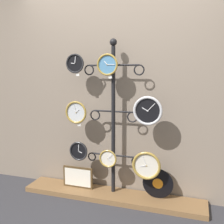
% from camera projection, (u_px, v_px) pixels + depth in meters
% --- Properties ---
extents(ground_plane, '(12.00, 12.00, 0.00)m').
position_uv_depth(ground_plane, '(102.00, 213.00, 2.84)').
color(ground_plane, '#333338').
extents(shop_wall, '(4.40, 0.04, 2.80)m').
position_uv_depth(shop_wall, '(117.00, 81.00, 3.16)').
color(shop_wall, gray).
rests_on(shop_wall, ground_plane).
extents(low_shelf, '(2.20, 0.36, 0.06)m').
position_uv_depth(low_shelf, '(112.00, 196.00, 3.16)').
color(low_shelf, brown).
rests_on(low_shelf, ground_plane).
extents(display_stand, '(0.72, 0.42, 1.88)m').
position_uv_depth(display_stand, '(113.00, 143.00, 3.12)').
color(display_stand, black).
rests_on(display_stand, ground_plane).
extents(clock_top_left, '(0.23, 0.04, 0.23)m').
position_uv_depth(clock_top_left, '(75.00, 64.00, 3.04)').
color(clock_top_left, black).
extents(clock_top_center, '(0.25, 0.04, 0.25)m').
position_uv_depth(clock_top_center, '(107.00, 65.00, 2.92)').
color(clock_top_center, '#4C84B2').
extents(clock_middle_left, '(0.27, 0.04, 0.27)m').
position_uv_depth(clock_middle_left, '(76.00, 112.00, 3.13)').
color(clock_middle_left, silver).
extents(clock_middle_right, '(0.32, 0.04, 0.32)m').
position_uv_depth(clock_middle_right, '(148.00, 111.00, 2.81)').
color(clock_middle_right, black).
extents(clock_bottom_left, '(0.24, 0.04, 0.24)m').
position_uv_depth(clock_bottom_left, '(79.00, 151.00, 3.16)').
color(clock_bottom_left, black).
extents(clock_bottom_center, '(0.21, 0.04, 0.21)m').
position_uv_depth(clock_bottom_center, '(108.00, 159.00, 3.07)').
color(clock_bottom_center, silver).
extents(clock_bottom_right, '(0.32, 0.04, 0.32)m').
position_uv_depth(clock_bottom_right, '(146.00, 166.00, 2.91)').
color(clock_bottom_right, silver).
extents(vinyl_record, '(0.35, 0.01, 0.35)m').
position_uv_depth(vinyl_record, '(158.00, 184.00, 3.02)').
color(vinyl_record, black).
rests_on(vinyl_record, low_shelf).
extents(picture_frame, '(0.40, 0.02, 0.27)m').
position_uv_depth(picture_frame, '(78.00, 177.00, 3.30)').
color(picture_frame, '#4C381E').
rests_on(picture_frame, low_shelf).
extents(price_tag_upper, '(0.04, 0.00, 0.03)m').
position_uv_depth(price_tag_upper, '(78.00, 75.00, 3.05)').
color(price_tag_upper, white).
extents(price_tag_mid, '(0.04, 0.00, 0.03)m').
position_uv_depth(price_tag_mid, '(110.00, 77.00, 2.93)').
color(price_tag_mid, white).
extents(price_tag_lower, '(0.04, 0.00, 0.03)m').
position_uv_depth(price_tag_lower, '(79.00, 125.00, 3.14)').
color(price_tag_lower, white).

